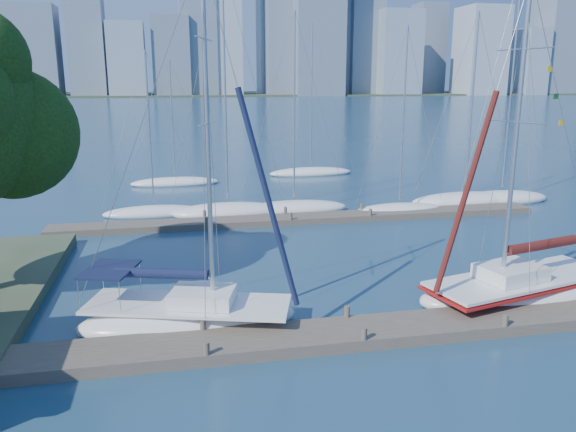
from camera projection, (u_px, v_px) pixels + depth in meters
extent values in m
plane|color=navy|center=(355.00, 339.00, 18.91)|extent=(700.00, 700.00, 0.00)
cube|color=#4C4337|center=(355.00, 333.00, 18.86)|extent=(26.00, 2.00, 0.40)
cube|color=#4C4337|center=(304.00, 218.00, 34.48)|extent=(30.00, 1.80, 0.36)
cube|color=#38472D|center=(180.00, 95.00, 323.40)|extent=(800.00, 100.00, 1.50)
sphere|color=black|center=(11.00, 134.00, 21.55)|extent=(5.04, 5.04, 5.04)
ellipsoid|color=white|center=(189.00, 321.00, 19.76)|extent=(8.03, 4.57, 1.34)
cube|color=white|center=(188.00, 304.00, 19.61)|extent=(7.44, 4.22, 0.11)
cube|color=white|center=(203.00, 296.00, 19.49)|extent=(2.52, 2.17, 0.49)
cylinder|color=silver|center=(208.00, 141.00, 18.18)|extent=(0.16, 0.16, 11.33)
cylinder|color=silver|center=(161.00, 276.00, 19.44)|extent=(3.49, 1.12, 0.09)
cylinder|color=black|center=(161.00, 273.00, 19.42)|extent=(3.29, 1.29, 0.36)
cube|color=black|center=(109.00, 269.00, 19.55)|extent=(2.15, 2.50, 0.07)
ellipsoid|color=white|center=(519.00, 295.00, 22.11)|extent=(8.81, 4.68, 1.47)
cube|color=white|center=(521.00, 278.00, 21.94)|extent=(8.16, 4.32, 0.12)
cube|color=white|center=(510.00, 272.00, 21.61)|extent=(2.72, 2.30, 0.54)
cylinder|color=silver|center=(516.00, 137.00, 20.22)|extent=(0.18, 0.18, 10.96)
cylinder|color=silver|center=(542.00, 247.00, 22.10)|extent=(3.88, 1.05, 0.10)
cylinder|color=#4E1610|center=(542.00, 245.00, 22.07)|extent=(3.65, 1.26, 0.39)
cube|color=maroon|center=(520.00, 282.00, 21.98)|extent=(8.35, 4.47, 0.10)
ellipsoid|color=white|center=(154.00, 213.00, 36.02)|extent=(6.73, 3.65, 0.94)
cylinder|color=silver|center=(150.00, 128.00, 34.75)|extent=(0.10, 0.10, 9.39)
ellipsoid|color=white|center=(228.00, 212.00, 36.02)|extent=(7.37, 3.24, 1.21)
cylinder|color=silver|center=(225.00, 82.00, 34.09)|extent=(0.13, 0.13, 14.49)
ellipsoid|color=white|center=(294.00, 209.00, 36.94)|extent=(7.38, 3.04, 1.11)
cylinder|color=silver|center=(294.00, 107.00, 35.38)|extent=(0.12, 0.12, 11.55)
ellipsoid|color=white|center=(399.00, 210.00, 36.65)|extent=(6.13, 2.31, 0.96)
cylinder|color=silver|center=(404.00, 116.00, 35.20)|extent=(0.10, 0.10, 10.82)
ellipsoid|color=white|center=(464.00, 201.00, 39.22)|extent=(8.06, 3.14, 1.26)
cylinder|color=silver|center=(472.00, 103.00, 37.62)|extent=(0.14, 0.14, 11.66)
ellipsoid|color=white|center=(501.00, 199.00, 39.87)|extent=(7.44, 3.66, 1.21)
cylinder|color=silver|center=(512.00, 80.00, 37.91)|extent=(0.13, 0.13, 14.76)
ellipsoid|color=white|center=(175.00, 183.00, 46.44)|extent=(7.29, 2.17, 0.96)
cylinder|color=silver|center=(172.00, 119.00, 45.19)|extent=(0.10, 0.10, 9.11)
ellipsoid|color=white|center=(311.00, 173.00, 51.31)|extent=(7.82, 4.94, 1.03)
cylinder|color=silver|center=(311.00, 96.00, 49.68)|extent=(0.11, 0.11, 12.33)
cube|color=slate|center=(34.00, 52.00, 273.66)|extent=(23.01, 17.63, 43.50)
cube|color=#98A3B7|center=(89.00, 65.00, 300.18)|extent=(15.46, 17.61, 32.47)
cube|color=gray|center=(127.00, 60.00, 280.68)|extent=(17.75, 19.81, 35.99)
cube|color=slate|center=(171.00, 57.00, 286.17)|extent=(18.73, 16.86, 39.66)
cube|color=#98A3B7|center=(220.00, 12.00, 288.58)|extent=(21.37, 14.99, 84.10)
cube|color=gray|center=(273.00, 27.00, 310.24)|extent=(16.39, 17.46, 73.90)
cube|color=slate|center=(318.00, 16.00, 288.33)|extent=(25.21, 18.95, 80.21)
cube|color=#98A3B7|center=(346.00, 40.00, 310.26)|extent=(14.57, 17.11, 59.14)
cube|color=gray|center=(398.00, 53.00, 302.40)|extent=(21.92, 18.80, 44.34)
cube|color=slate|center=(428.00, 49.00, 336.09)|extent=(16.31, 17.52, 52.01)
cube|color=#98A3B7|center=(480.00, 51.00, 310.89)|extent=(22.29, 23.94, 47.27)
cube|color=gray|center=(528.00, 62.00, 318.30)|extent=(13.51, 21.38, 36.03)
cube|color=slate|center=(560.00, 10.00, 318.32)|extent=(21.98, 23.60, 93.55)
cube|color=#98A3B7|center=(576.00, 39.00, 345.42)|extent=(17.44, 17.08, 65.55)
cube|color=slate|center=(283.00, 0.00, 294.02)|extent=(19.15, 18.00, 98.06)
cube|color=slate|center=(364.00, 28.00, 306.03)|extent=(17.96, 18.00, 71.13)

